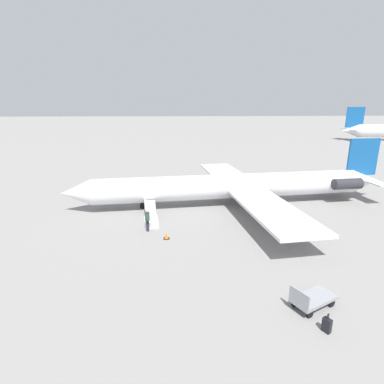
# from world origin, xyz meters

# --- Properties ---
(ground_plane) EXTENTS (600.00, 600.00, 0.00)m
(ground_plane) POSITION_xyz_m (0.00, 0.00, 0.00)
(ground_plane) COLOR gray
(airplane_main) EXTENTS (31.72, 24.42, 6.18)m
(airplane_main) POSITION_xyz_m (-0.90, -0.08, 1.84)
(airplane_main) COLOR silver
(airplane_main) RESTS_ON ground
(boarding_stairs) EXTENTS (1.38, 4.09, 1.59)m
(boarding_stairs) POSITION_xyz_m (7.44, 4.39, 0.36)
(boarding_stairs) COLOR silver
(boarding_stairs) RESTS_ON ground
(passenger) EXTENTS (0.36, 0.55, 1.74)m
(passenger) POSITION_xyz_m (7.61, 6.06, 1.00)
(passenger) COLOR #23232D
(passenger) RESTS_ON ground
(luggage_cart) EXTENTS (2.46, 1.94, 1.22)m
(luggage_cart) POSITION_xyz_m (-0.73, 15.87, 0.46)
(luggage_cart) COLOR gray
(luggage_cart) RESTS_ON ground
(suitcase) EXTENTS (0.37, 0.42, 0.88)m
(suitcase) POSITION_xyz_m (-0.63, 17.47, 0.33)
(suitcase) COLOR black
(suitcase) RESTS_ON ground
(traffic_cone_near_stairs) EXTENTS (0.42, 0.42, 0.46)m
(traffic_cone_near_stairs) POSITION_xyz_m (6.18, 7.57, 0.21)
(traffic_cone_near_stairs) COLOR black
(traffic_cone_near_stairs) RESTS_ON ground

